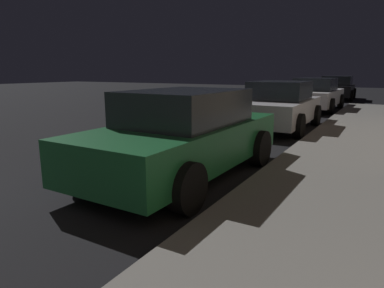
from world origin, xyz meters
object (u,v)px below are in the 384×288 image
Objects in this scene: car_black at (337,88)px; car_silver at (279,106)px; car_green at (184,134)px; car_white at (316,94)px.

car_silver is at bearing -90.01° from car_black.
car_green is 11.38m from car_white.
car_white and car_black have the same top height.
car_green and car_black have the same top height.
car_black is at bearing 90.00° from car_green.
car_silver is at bearing -89.99° from car_white.
car_silver is (-0.00, 5.52, -0.01)m from car_green.
car_white is (-0.00, 11.38, -0.01)m from car_green.
car_silver is at bearing 90.00° from car_green.
car_black is (0.00, 12.58, 0.01)m from car_silver.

